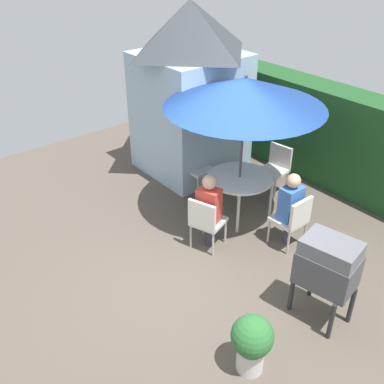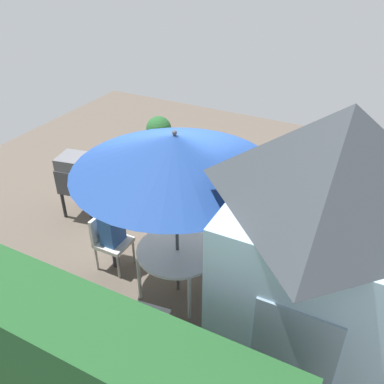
{
  "view_description": "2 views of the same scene",
  "coord_description": "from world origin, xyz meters",
  "views": [
    {
      "loc": [
        3.94,
        -3.49,
        4.43
      ],
      "look_at": [
        -0.7,
        0.26,
        0.81
      ],
      "focal_mm": 41.83,
      "sensor_mm": 36.0,
      "label": 1
    },
    {
      "loc": [
        -2.9,
        5.1,
        4.44
      ],
      "look_at": [
        -0.48,
        0.48,
        1.17
      ],
      "focal_mm": 39.21,
      "sensor_mm": 36.0,
      "label": 2
    }
  ],
  "objects": [
    {
      "name": "bbq_grill",
      "position": [
        1.72,
        0.44,
        0.85
      ],
      "size": [
        0.78,
        0.63,
        1.2
      ],
      "color": "#47474C",
      "rests_on": "ground"
    },
    {
      "name": "garden_shed",
      "position": [
        -2.58,
        1.74,
        1.68
      ],
      "size": [
        1.87,
        1.92,
        3.29
      ],
      "color": "#9EBCD1",
      "rests_on": "ground"
    },
    {
      "name": "person_in_red",
      "position": [
        -0.33,
        0.29,
        0.78
      ],
      "size": [
        0.4,
        0.34,
        1.26
      ],
      "color": "#CC3D33",
      "rests_on": "ground"
    },
    {
      "name": "hedge_backdrop",
      "position": [
        0.0,
        3.5,
        0.92
      ],
      "size": [
        5.77,
        0.71,
        1.85
      ],
      "color": "#1E4C23",
      "rests_on": "ground"
    },
    {
      "name": "chair_near_shed",
      "position": [
        -0.3,
        0.21,
        0.52
      ],
      "size": [
        0.59,
        0.59,
        0.9
      ],
      "color": "silver",
      "rests_on": "ground"
    },
    {
      "name": "patio_table",
      "position": [
        -0.67,
        1.28,
        0.68
      ],
      "size": [
        1.12,
        1.12,
        0.74
      ],
      "color": "white",
      "rests_on": "ground"
    },
    {
      "name": "potted_plant_by_shed",
      "position": [
        1.73,
        -0.85,
        0.45
      ],
      "size": [
        0.48,
        0.48,
        0.77
      ],
      "color": "silver",
      "rests_on": "ground"
    },
    {
      "name": "chair_toward_house",
      "position": [
        -1.81,
        1.26,
        0.52
      ],
      "size": [
        0.47,
        0.47,
        0.9
      ],
      "color": "silver",
      "rests_on": "ground"
    },
    {
      "name": "chair_toward_hedge",
      "position": [
        -0.82,
        2.38,
        0.52
      ],
      "size": [
        0.52,
        0.52,
        0.9
      ],
      "color": "silver",
      "rests_on": "ground"
    },
    {
      "name": "patio_umbrella",
      "position": [
        -0.67,
        1.28,
        2.21
      ],
      "size": [
        2.54,
        2.54,
        2.5
      ],
      "color": "#4C4C51",
      "rests_on": "ground"
    },
    {
      "name": "person_in_blue",
      "position": [
        0.42,
        1.28,
        0.78
      ],
      "size": [
        0.24,
        0.34,
        1.26
      ],
      "color": "#3866B2",
      "rests_on": "ground"
    },
    {
      "name": "ground_plane",
      "position": [
        0.0,
        0.0,
        0.0
      ],
      "size": [
        11.0,
        11.0,
        0.0
      ],
      "primitive_type": "plane",
      "color": "brown"
    },
    {
      "name": "chair_far_side",
      "position": [
        0.51,
        1.28,
        0.52
      ],
      "size": [
        0.47,
        0.46,
        0.9
      ],
      "color": "silver",
      "rests_on": "ground"
    }
  ]
}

